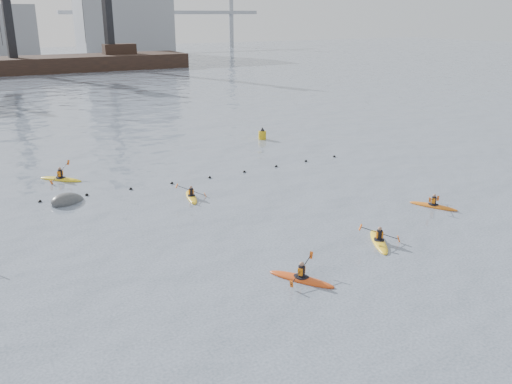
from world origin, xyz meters
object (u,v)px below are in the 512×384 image
(mooring_buoy, at_px, (68,202))
(nav_buoy, at_px, (262,135))
(kayaker_0, at_px, (301,278))
(kayaker_3, at_px, (191,196))
(kayaker_4, at_px, (433,206))
(kayaker_1, at_px, (379,241))
(kayaker_5, at_px, (61,179))

(mooring_buoy, distance_m, nav_buoy, 22.71)
(kayaker_0, bearing_deg, kayaker_3, 58.13)
(kayaker_3, distance_m, nav_buoy, 18.44)
(kayaker_4, bearing_deg, nav_buoy, -118.11)
(mooring_buoy, bearing_deg, kayaker_4, -31.33)
(kayaker_1, bearing_deg, kayaker_4, 50.51)
(kayaker_1, xyz_separation_m, kayaker_4, (6.89, 2.68, -0.01))
(kayaker_1, bearing_deg, kayaker_5, 151.48)
(mooring_buoy, bearing_deg, nav_buoy, 26.07)
(kayaker_1, height_order, mooring_buoy, kayaker_1)
(kayaker_3, height_order, mooring_buoy, kayaker_3)
(kayaker_5, height_order, nav_buoy, kayaker_5)
(kayaker_0, height_order, mooring_buoy, kayaker_0)
(kayaker_3, xyz_separation_m, kayaker_5, (-6.90, 8.50, 0.02))
(kayaker_0, height_order, kayaker_1, kayaker_1)
(kayaker_3, xyz_separation_m, nav_buoy, (12.97, 13.11, 0.33))
(kayaker_0, distance_m, nav_buoy, 29.60)
(kayaker_1, relative_size, kayaker_4, 1.06)
(kayaker_3, bearing_deg, mooring_buoy, 170.84)
(kayaker_0, relative_size, kayaker_4, 1.05)
(mooring_buoy, bearing_deg, kayaker_3, -22.84)
(kayaker_3, relative_size, nav_buoy, 2.19)
(kayaker_1, bearing_deg, mooring_buoy, 160.95)
(mooring_buoy, height_order, nav_buoy, nav_buoy)
(kayaker_4, bearing_deg, kayaker_1, -6.51)
(kayaker_1, bearing_deg, nav_buoy, 103.57)
(kayaker_1, distance_m, kayaker_3, 13.29)
(kayaker_1, height_order, kayaker_5, kayaker_5)
(kayaker_0, relative_size, kayaker_3, 1.05)
(mooring_buoy, relative_size, nav_buoy, 1.81)
(nav_buoy, bearing_deg, kayaker_0, -116.22)
(kayaker_4, bearing_deg, kayaker_0, -9.62)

